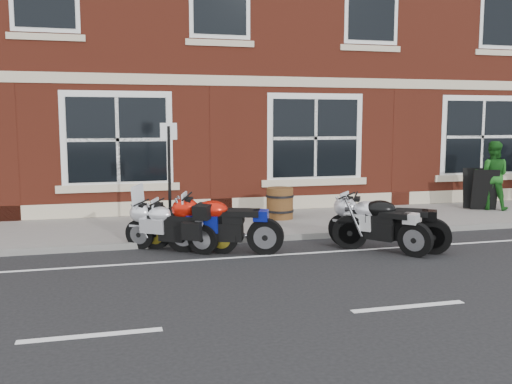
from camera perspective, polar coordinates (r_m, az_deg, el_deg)
ground at (r=10.48m, az=6.82°, el=-6.26°), size 80.00×80.00×0.00m
sidewalk at (r=13.24m, az=2.05°, el=-3.13°), size 30.00×3.00×0.12m
kerb at (r=11.76m, az=4.28°, el=-4.45°), size 30.00×0.16×0.12m
pub_building at (r=20.64m, az=-4.17°, el=17.12°), size 24.00×12.00×12.00m
moto_touring_silver at (r=10.73m, az=-8.74°, el=-3.23°), size 1.62×1.16×1.24m
moto_sport_red at (r=10.47m, az=-3.42°, el=-3.06°), size 2.07×0.99×0.99m
moto_sport_black at (r=10.69m, az=-6.94°, el=-3.28°), size 1.70×1.09×0.86m
moto_sport_silver at (r=10.87m, az=12.02°, el=-2.98°), size 1.35×1.76×0.94m
moto_naked_black at (r=10.87m, az=13.13°, el=-2.91°), size 1.93×1.21×0.97m
pedestrian_right at (r=16.00m, az=22.54°, el=1.54°), size 1.10×1.06×1.78m
a_board_sign at (r=15.93m, az=21.51°, el=0.28°), size 0.76×0.64×1.07m
barrel_planter at (r=13.45m, az=2.39°, el=-1.12°), size 0.66×0.66×0.73m
parking_sign at (r=11.13m, az=-8.66°, el=1.93°), size 0.32×0.06×2.26m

